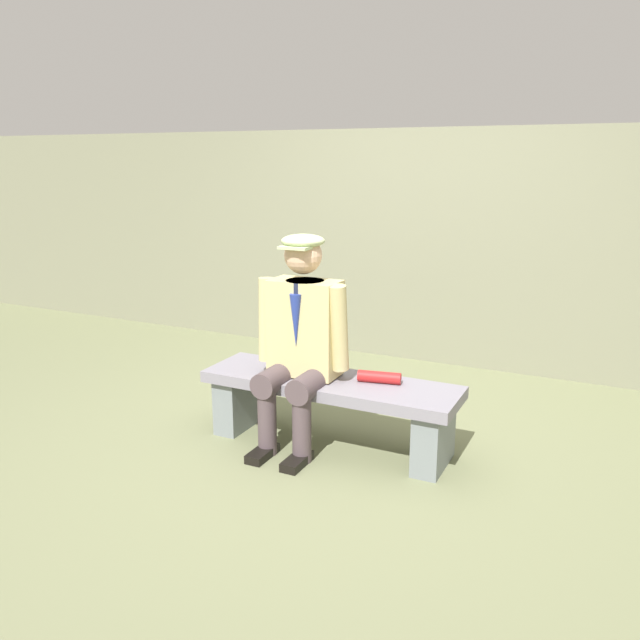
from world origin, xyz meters
TOP-DOWN VIEW (x-y plane):
  - ground_plane at (0.00, 0.00)m, footprint 30.00×30.00m
  - bench at (0.00, 0.00)m, footprint 1.54×0.45m
  - seated_man at (0.16, 0.06)m, footprint 0.58×0.56m
  - rolled_magazine at (-0.29, -0.06)m, footprint 0.26×0.11m
  - stadium_wall at (0.00, -1.99)m, footprint 12.00×0.24m

SIDE VIEW (x-z plane):
  - ground_plane at x=0.00m, z-range 0.00..0.00m
  - bench at x=0.00m, z-range 0.08..0.50m
  - rolled_magazine at x=-0.29m, z-range 0.42..0.49m
  - seated_man at x=0.16m, z-range 0.05..1.32m
  - stadium_wall at x=0.00m, z-range 0.00..1.92m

